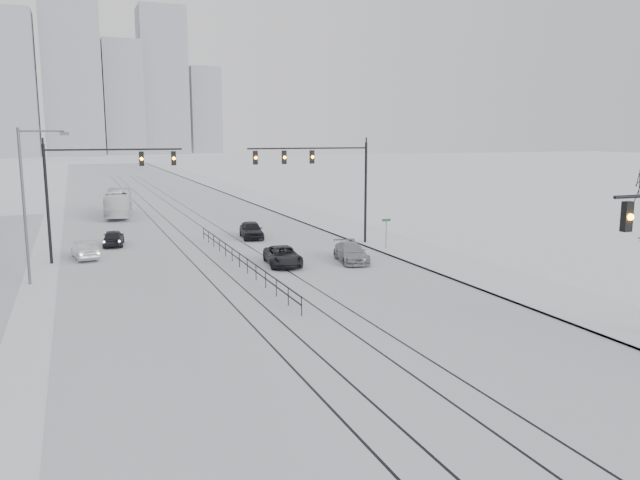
% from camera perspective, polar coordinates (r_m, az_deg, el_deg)
% --- Properties ---
extents(road, '(22.00, 260.00, 0.02)m').
position_cam_1_polar(road, '(70.31, -13.40, 2.32)').
color(road, silver).
rests_on(road, ground).
extents(sidewalk_east, '(5.00, 260.00, 0.16)m').
position_cam_1_polar(sidewalk_east, '(73.40, -2.91, 2.92)').
color(sidewalk_east, silver).
rests_on(sidewalk_east, ground).
extents(curb, '(0.10, 260.00, 0.12)m').
position_cam_1_polar(curb, '(72.67, -4.75, 2.82)').
color(curb, gray).
rests_on(curb, ground).
extents(tram_rails, '(5.30, 180.00, 0.01)m').
position_cam_1_polar(tram_rails, '(50.79, -10.15, -0.27)').
color(tram_rails, black).
rests_on(tram_rails, ground).
extents(skyline, '(96.00, 48.00, 72.00)m').
position_cam_1_polar(skyline, '(283.97, -19.02, 13.53)').
color(skyline, '#8F959D').
rests_on(skyline, ground).
extents(traffic_mast_ne, '(9.60, 0.37, 8.00)m').
position_cam_1_polar(traffic_mast_ne, '(47.67, 0.57, 6.19)').
color(traffic_mast_ne, black).
rests_on(traffic_mast_ne, ground).
extents(traffic_mast_nw, '(9.10, 0.37, 8.00)m').
position_cam_1_polar(traffic_mast_nw, '(45.22, -20.01, 5.19)').
color(traffic_mast_nw, black).
rests_on(traffic_mast_nw, ground).
extents(street_light_west, '(2.73, 0.25, 9.00)m').
position_cam_1_polar(street_light_west, '(39.33, -25.07, 3.76)').
color(street_light_west, '#595B60').
rests_on(street_light_west, ground).
extents(median_fence, '(0.06, 24.00, 1.00)m').
position_cam_1_polar(median_fence, '(41.10, -7.39, -1.80)').
color(median_fence, black).
rests_on(median_fence, ground).
extents(street_sign, '(0.70, 0.06, 2.40)m').
position_cam_1_polar(street_sign, '(46.93, 6.07, 0.98)').
color(street_sign, '#595B60').
rests_on(street_sign, ground).
extents(sedan_sb_inner, '(1.95, 3.92, 1.28)m').
position_cam_1_polar(sedan_sb_inner, '(51.28, -18.37, 0.19)').
color(sedan_sb_inner, black).
rests_on(sedan_sb_inner, ground).
extents(sedan_sb_outer, '(1.92, 4.11, 1.30)m').
position_cam_1_polar(sedan_sb_outer, '(46.59, -20.72, -0.84)').
color(sedan_sb_outer, '#B5B9BD').
rests_on(sedan_sb_outer, ground).
extents(sedan_nb_front, '(2.61, 4.72, 1.25)m').
position_cam_1_polar(sedan_nb_front, '(41.49, -3.42, -1.49)').
color(sedan_nb_front, black).
rests_on(sedan_nb_front, ground).
extents(sedan_nb_right, '(2.55, 4.68, 1.29)m').
position_cam_1_polar(sedan_nb_right, '(42.54, 2.86, -1.18)').
color(sedan_nb_right, '#929598').
rests_on(sedan_nb_right, ground).
extents(sedan_nb_far, '(2.20, 4.39, 1.44)m').
position_cam_1_polar(sedan_nb_far, '(52.51, -6.30, 0.91)').
color(sedan_nb_far, black).
rests_on(sedan_nb_far, ground).
extents(box_truck, '(3.54, 10.40, 2.84)m').
position_cam_1_polar(box_truck, '(69.60, -17.93, 3.21)').
color(box_truck, white).
rests_on(box_truck, ground).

